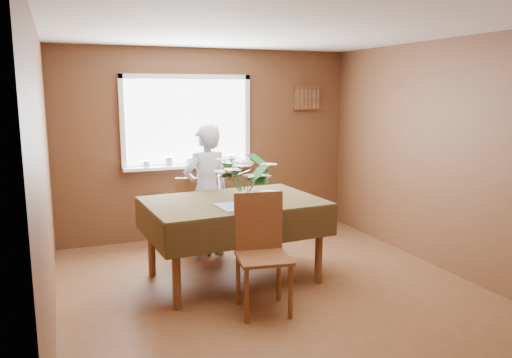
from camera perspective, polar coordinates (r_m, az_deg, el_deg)
name	(u,v)px	position (r m, az deg, el deg)	size (l,w,h in m)	color
floor	(277,294)	(4.98, 2.40, -13.04)	(4.50, 4.50, 0.00)	brown
ceiling	(279,28)	(4.61, 2.63, 16.86)	(4.50, 4.50, 0.00)	white
wall_back	(209,144)	(6.73, -5.36, 4.03)	(4.00, 4.00, 0.00)	brown
wall_front	(456,229)	(2.78, 21.90, -5.34)	(4.00, 4.00, 0.00)	brown
wall_left	(45,182)	(4.24, -23.00, -0.30)	(4.50, 4.50, 0.00)	brown
wall_right	(448,157)	(5.74, 21.06, 2.36)	(4.50, 4.50, 0.00)	brown
window_assembly	(189,137)	(6.60, -7.69, 4.77)	(1.72, 0.20, 1.22)	white
spoon_rack	(308,98)	(7.21, 5.91, 9.20)	(0.44, 0.05, 0.33)	brown
dining_table	(233,210)	(5.13, -2.63, -3.56)	(1.83, 1.30, 0.86)	brown
chair_far	(194,212)	(6.03, -7.06, -3.75)	(0.52, 0.52, 0.95)	brown
chair_near	(261,248)	(4.51, 0.61, -7.84)	(0.52, 0.52, 1.05)	brown
seated_woman	(207,192)	(5.86, -5.67, -1.46)	(0.58, 0.38, 1.58)	white
flower_bouquet	(245,174)	(4.88, -1.28, 0.53)	(0.53, 0.53, 0.45)	white
side_plate	(270,193)	(5.44, 1.58, -1.55)	(0.23, 0.23, 0.01)	white
table_knife	(258,203)	(4.94, 0.27, -2.73)	(0.02, 0.23, 0.00)	silver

